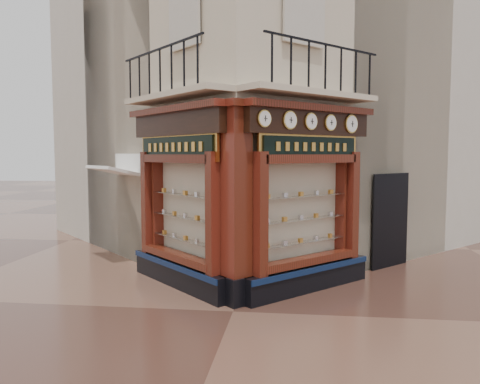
# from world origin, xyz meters

# --- Properties ---
(ground) EXTENTS (80.00, 80.00, 0.00)m
(ground) POSITION_xyz_m (0.00, 0.00, 0.00)
(ground) COLOR #462A21
(ground) RESTS_ON ground
(main_building) EXTENTS (11.31, 11.31, 12.00)m
(main_building) POSITION_xyz_m (0.00, 6.16, 6.00)
(main_building) COLOR #C1B496
(main_building) RESTS_ON ground
(neighbour_left) EXTENTS (11.31, 11.31, 11.00)m
(neighbour_left) POSITION_xyz_m (-2.47, 8.63, 5.50)
(neighbour_left) COLOR beige
(neighbour_left) RESTS_ON ground
(neighbour_right) EXTENTS (11.31, 11.31, 11.00)m
(neighbour_right) POSITION_xyz_m (2.47, 8.63, 5.50)
(neighbour_right) COLOR beige
(neighbour_right) RESTS_ON ground
(shopfront_left) EXTENTS (2.86, 2.86, 3.98)m
(shopfront_left) POSITION_xyz_m (-1.41, 1.57, 1.98)
(shopfront_left) COLOR black
(shopfront_left) RESTS_ON ground
(shopfront_right) EXTENTS (2.86, 2.86, 3.98)m
(shopfront_right) POSITION_xyz_m (1.41, 1.57, 1.98)
(shopfront_right) COLOR black
(shopfront_right) RESTS_ON ground
(corner_pilaster) EXTENTS (0.85, 0.85, 3.98)m
(corner_pilaster) POSITION_xyz_m (0.00, 0.50, 1.95)
(corner_pilaster) COLOR black
(corner_pilaster) RESTS_ON ground
(balcony) EXTENTS (5.94, 2.97, 1.03)m
(balcony) POSITION_xyz_m (0.00, 1.49, 4.22)
(balcony) COLOR #C1B496
(balcony) RESTS_ON ground
(clock_a) EXTENTS (0.27, 0.27, 0.33)m
(clock_a) POSITION_xyz_m (0.54, 0.44, 3.62)
(clock_a) COLOR #BB923E
(clock_a) RESTS_ON ground
(clock_b) EXTENTS (0.30, 0.30, 0.37)m
(clock_b) POSITION_xyz_m (1.02, 0.91, 3.62)
(clock_b) COLOR #BB923E
(clock_b) RESTS_ON ground
(clock_c) EXTENTS (0.29, 0.29, 0.36)m
(clock_c) POSITION_xyz_m (1.44, 1.34, 3.62)
(clock_c) COLOR #BB923E
(clock_c) RESTS_ON ground
(clock_d) EXTENTS (0.28, 0.28, 0.35)m
(clock_d) POSITION_xyz_m (1.87, 1.77, 3.62)
(clock_d) COLOR #BB923E
(clock_d) RESTS_ON ground
(clock_e) EXTENTS (0.33, 0.33, 0.41)m
(clock_e) POSITION_xyz_m (2.37, 2.26, 3.62)
(clock_e) COLOR #BB923E
(clock_e) RESTS_ON ground
(awning) EXTENTS (1.76, 1.76, 0.28)m
(awning) POSITION_xyz_m (-3.71, 3.50, 0.00)
(awning) COLOR white
(awning) RESTS_ON ground
(signboard_left) EXTENTS (2.26, 2.26, 0.61)m
(signboard_left) POSITION_xyz_m (-1.46, 1.51, 3.10)
(signboard_left) COLOR gold
(signboard_left) RESTS_ON ground
(signboard_right) EXTENTS (2.11, 2.11, 0.56)m
(signboard_right) POSITION_xyz_m (1.46, 1.51, 3.10)
(signboard_right) COLOR gold
(signboard_right) RESTS_ON ground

